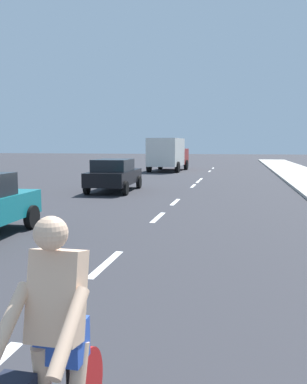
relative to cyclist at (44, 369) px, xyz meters
name	(u,v)px	position (x,y,z in m)	size (l,w,h in m)	color
ground_plane	(185,194)	(-1.24, 16.13, -0.83)	(160.00, 160.00, 0.00)	#2D2D33
lane_stripe_2	(106,264)	(-1.24, 4.86, -0.83)	(0.16, 1.80, 0.01)	white
lane_stripe_3	(158,217)	(-1.24, 9.88, -0.83)	(0.16, 1.80, 0.01)	white
lane_stripe_4	(175,202)	(-1.24, 13.34, -0.83)	(0.16, 1.80, 0.01)	white
lane_stripe_5	(193,186)	(-1.24, 19.74, -0.83)	(0.16, 1.80, 0.01)	white
lane_stripe_6	(198,181)	(-1.24, 22.45, -0.83)	(0.16, 1.80, 0.01)	white
lane_stripe_7	(201,179)	(-1.24, 24.06, -0.83)	(0.16, 1.80, 0.01)	white
lane_stripe_8	(210,171)	(-1.24, 32.28, -0.83)	(0.16, 1.80, 0.01)	white
lane_stripe_9	(213,168)	(-1.24, 37.06, -0.83)	(0.16, 1.80, 0.01)	white
cyclist	(44,369)	(0.00, 0.00, 0.00)	(0.62, 1.71, 1.82)	black
parked_car_black	(114,174)	(-4.73, 16.37, 0.01)	(2.15, 4.41, 1.57)	black
delivery_truck	(168,154)	(-4.80, 31.91, 0.67)	(2.92, 6.35, 2.80)	maroon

